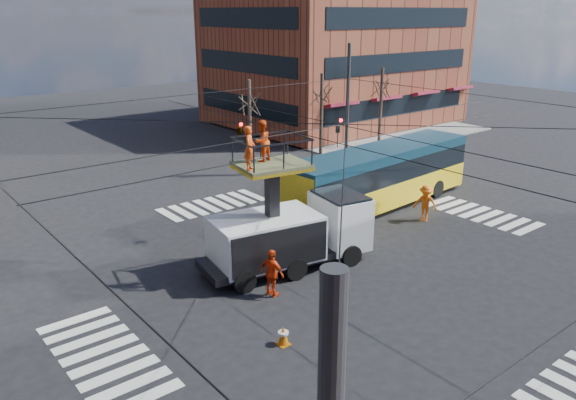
# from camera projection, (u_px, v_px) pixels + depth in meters

# --- Properties ---
(ground) EXTENTS (120.00, 120.00, 0.00)m
(ground) POSITION_uv_depth(u_px,v_px,m) (341.00, 267.00, 23.02)
(ground) COLOR black
(ground) RESTS_ON ground
(sidewalk_ne) EXTENTS (18.00, 18.00, 0.12)m
(sidewalk_ne) POSITION_uv_depth(u_px,v_px,m) (347.00, 126.00, 50.98)
(sidewalk_ne) COLOR slate
(sidewalk_ne) RESTS_ON ground
(crosswalks) EXTENTS (22.40, 22.40, 0.02)m
(crosswalks) POSITION_uv_depth(u_px,v_px,m) (341.00, 266.00, 23.02)
(crosswalks) COLOR silver
(crosswalks) RESTS_ON ground
(building_ne) EXTENTS (20.06, 16.06, 14.00)m
(building_ne) POSITION_uv_depth(u_px,v_px,m) (334.00, 45.00, 51.54)
(building_ne) COLOR brown
(building_ne) RESTS_ON ground
(overhead_network) EXTENTS (24.24, 24.24, 8.00)m
(overhead_network) POSITION_uv_depth(u_px,v_px,m) (336.00, 164.00, 21.91)
(overhead_network) COLOR #2D2D30
(overhead_network) RESTS_ON ground
(tree_a) EXTENTS (2.00, 2.00, 6.00)m
(tree_a) POSITION_uv_depth(u_px,v_px,m) (249.00, 102.00, 34.48)
(tree_a) COLOR #382B21
(tree_a) RESTS_ON ground
(tree_b) EXTENTS (2.00, 2.00, 6.00)m
(tree_b) POSITION_uv_depth(u_px,v_px,m) (322.00, 94.00, 38.04)
(tree_b) COLOR #382B21
(tree_b) RESTS_ON ground
(tree_c) EXTENTS (2.00, 2.00, 6.00)m
(tree_c) POSITION_uv_depth(u_px,v_px,m) (382.00, 87.00, 41.61)
(tree_c) COLOR #382B21
(tree_c) RESTS_ON ground
(utility_truck) EXTENTS (7.29, 3.60, 6.10)m
(utility_truck) POSITION_uv_depth(u_px,v_px,m) (290.00, 220.00, 22.44)
(utility_truck) COLOR black
(utility_truck) RESTS_ON ground
(city_bus) EXTENTS (12.53, 3.44, 3.20)m
(city_bus) POSITION_uv_depth(u_px,v_px,m) (380.00, 176.00, 29.51)
(city_bus) COLOR gold
(city_bus) RESTS_ON ground
(traffic_cone) EXTENTS (0.36, 0.36, 0.65)m
(traffic_cone) POSITION_uv_depth(u_px,v_px,m) (283.00, 335.00, 17.54)
(traffic_cone) COLOR #D26708
(traffic_cone) RESTS_ON ground
(worker_ground) EXTENTS (0.68, 1.14, 1.82)m
(worker_ground) POSITION_uv_depth(u_px,v_px,m) (272.00, 273.00, 20.38)
(worker_ground) COLOR red
(worker_ground) RESTS_ON ground
(flagger) EXTENTS (1.17, 1.39, 1.86)m
(flagger) POSITION_uv_depth(u_px,v_px,m) (425.00, 203.00, 27.73)
(flagger) COLOR orange
(flagger) RESTS_ON ground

